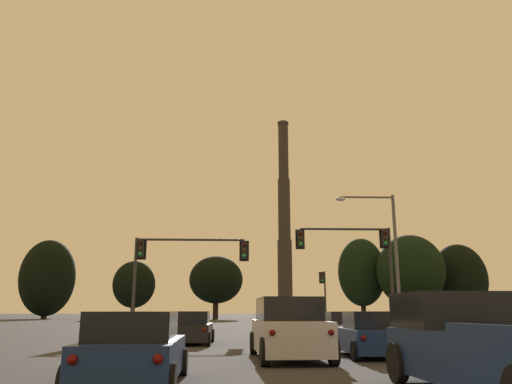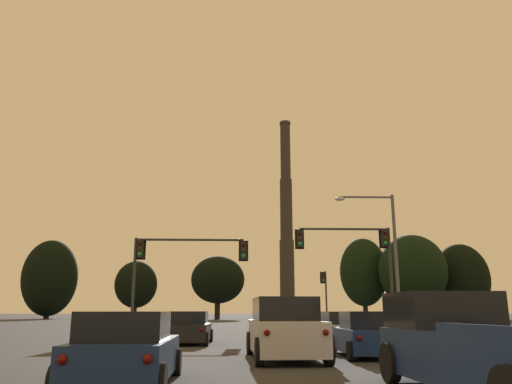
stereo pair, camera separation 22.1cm
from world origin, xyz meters
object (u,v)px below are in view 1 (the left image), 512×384
object	(u,v)px
traffic_light_overhead_left	(175,259)
street_lamp	(386,247)
hatchback_left_lane_third	(135,351)
hatchback_left_lane_front	(192,329)
sedan_right_lane_front	(345,329)
traffic_light_far_right	(324,289)
hatchback_right_lane_second	(370,336)
pickup_truck_right_lane_third	(489,349)
smokestack	(285,236)
suv_center_lane_second	(288,329)
traffic_light_overhead_right	(360,252)

from	to	relation	value
traffic_light_overhead_left	street_lamp	xyz separation A→B (m)	(12.77, -0.23, 0.81)
hatchback_left_lane_third	hatchback_left_lane_front	distance (m)	13.02
hatchback_left_lane_third	sedan_right_lane_front	world-z (taller)	hatchback_left_lane_third
traffic_light_far_right	traffic_light_overhead_left	bearing A→B (deg)	-118.62
hatchback_right_lane_second	hatchback_left_lane_third	size ratio (longest dim) A/B	0.99
pickup_truck_right_lane_third	street_lamp	distance (m)	21.89
traffic_light_overhead_left	pickup_truck_right_lane_third	bearing A→B (deg)	-69.07
hatchback_right_lane_second	street_lamp	xyz separation A→B (m)	(4.70, 13.06, 4.60)
hatchback_right_lane_second	pickup_truck_right_lane_third	bearing A→B (deg)	-89.02
pickup_truck_right_lane_third	traffic_light_far_right	bearing A→B (deg)	81.05
hatchback_left_lane_front	smokestack	xyz separation A→B (m)	(14.91, 107.29, 20.08)
hatchback_left_lane_third	hatchback_left_lane_front	bearing A→B (deg)	87.97
hatchback_left_lane_third	traffic_light_overhead_left	distance (m)	20.07
sedan_right_lane_front	traffic_light_far_right	distance (m)	31.57
suv_center_lane_second	traffic_light_far_right	xyz separation A→B (m)	(7.87, 38.27, 2.82)
hatchback_left_lane_front	sedan_right_lane_front	world-z (taller)	hatchback_left_lane_front
hatchback_left_lane_third	traffic_light_far_right	xyz separation A→B (m)	(11.52, 43.77, 3.05)
traffic_light_overhead_left	traffic_light_overhead_right	world-z (taller)	traffic_light_overhead_right
sedan_right_lane_front	traffic_light_overhead_right	distance (m)	9.38
sedan_right_lane_front	suv_center_lane_second	bearing A→B (deg)	-115.42
traffic_light_overhead_left	smokestack	world-z (taller)	smokestack
traffic_light_overhead_left	street_lamp	bearing A→B (deg)	-1.03
suv_center_lane_second	traffic_light_overhead_right	world-z (taller)	traffic_light_overhead_right
suv_center_lane_second	traffic_light_far_right	distance (m)	39.17
sedan_right_lane_front	street_lamp	bearing A→B (deg)	57.84
traffic_light_overhead_left	traffic_light_far_right	distance (m)	27.49
suv_center_lane_second	smokestack	bearing A→B (deg)	82.07
traffic_light_far_right	pickup_truck_right_lane_third	bearing A→B (deg)	-96.40
hatchback_right_lane_second	sedan_right_lane_front	xyz separation A→B (m)	(0.55, 6.32, 0.00)
suv_center_lane_second	sedan_right_lane_front	xyz separation A→B (m)	(3.33, 7.17, -0.23)
traffic_light_far_right	street_lamp	bearing A→B (deg)	-90.92
traffic_light_overhead_right	street_lamp	bearing A→B (deg)	-37.86
pickup_truck_right_lane_third	traffic_light_overhead_left	size ratio (longest dim) A/B	0.80
traffic_light_overhead_right	pickup_truck_right_lane_third	bearing A→B (deg)	-98.57
hatchback_right_lane_second	pickup_truck_right_lane_third	distance (m)	7.85
hatchback_left_lane_third	traffic_light_overhead_left	xyz separation A→B (m)	(-1.64, 19.64, 3.79)
hatchback_right_lane_second	smokestack	xyz separation A→B (m)	(8.50, 113.96, 20.08)
traffic_light_far_right	smokestack	xyz separation A→B (m)	(3.41, 76.55, 17.03)
pickup_truck_right_lane_third	hatchback_left_lane_front	world-z (taller)	pickup_truck_right_lane_third
hatchback_left_lane_front	traffic_light_overhead_right	size ratio (longest dim) A/B	0.62
traffic_light_overhead_left	traffic_light_far_right	world-z (taller)	traffic_light_overhead_left
traffic_light_overhead_right	hatchback_left_lane_third	bearing A→B (deg)	-115.47
suv_center_lane_second	traffic_light_overhead_right	bearing A→B (deg)	65.50
street_lamp	smokestack	world-z (taller)	smokestack
pickup_truck_right_lane_third	sedan_right_lane_front	world-z (taller)	pickup_truck_right_lane_third
pickup_truck_right_lane_third	street_lamp	bearing A→B (deg)	74.81
hatchback_left_lane_third	traffic_light_overhead_left	bearing A→B (deg)	92.89
sedan_right_lane_front	traffic_light_far_right	world-z (taller)	traffic_light_far_right
traffic_light_overhead_right	smokestack	bearing A→B (deg)	87.03
hatchback_left_lane_third	sedan_right_lane_front	distance (m)	14.47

